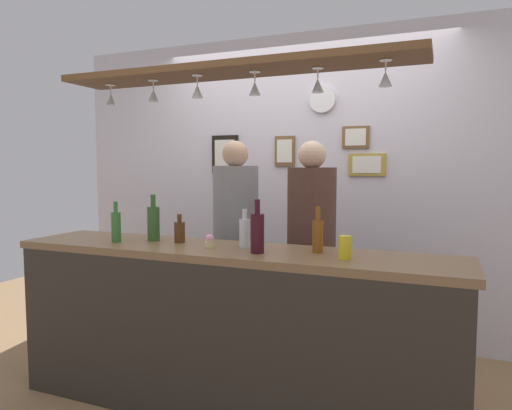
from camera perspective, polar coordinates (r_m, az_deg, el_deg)
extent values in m
plane|color=olive|center=(3.34, -0.70, -21.26)|extent=(8.00, 8.00, 0.00)
cube|color=silver|center=(4.04, 5.40, 2.39)|extent=(4.40, 0.06, 2.60)
cube|color=brown|center=(2.73, -3.61, -5.81)|extent=(2.70, 0.55, 0.04)
cube|color=#2D2823|center=(2.65, -6.08, -17.29)|extent=(2.65, 0.04, 0.94)
cube|color=brown|center=(2.79, -3.26, 16.35)|extent=(2.20, 0.36, 0.04)
cylinder|color=silver|center=(3.28, -17.55, 13.96)|extent=(0.06, 0.06, 0.00)
cylinder|color=silver|center=(3.27, -17.54, 13.48)|extent=(0.01, 0.01, 0.06)
cone|color=silver|center=(3.27, -17.51, 12.36)|extent=(0.07, 0.07, 0.08)
cylinder|color=silver|center=(3.04, -12.60, 14.80)|extent=(0.06, 0.06, 0.00)
cylinder|color=silver|center=(3.04, -12.59, 14.29)|extent=(0.01, 0.01, 0.06)
cone|color=silver|center=(3.03, -12.57, 13.08)|extent=(0.07, 0.07, 0.08)
cylinder|color=silver|center=(2.84, -7.28, 15.62)|extent=(0.06, 0.06, 0.00)
cylinder|color=silver|center=(2.83, -7.28, 15.07)|extent=(0.01, 0.01, 0.06)
cone|color=silver|center=(2.82, -7.26, 13.77)|extent=(0.07, 0.07, 0.08)
cylinder|color=silver|center=(2.72, -0.15, 16.14)|extent=(0.06, 0.06, 0.00)
cylinder|color=silver|center=(2.71, -0.15, 15.57)|extent=(0.01, 0.01, 0.06)
cone|color=silver|center=(2.70, -0.15, 14.22)|extent=(0.07, 0.07, 0.08)
cylinder|color=silver|center=(2.64, 7.66, 16.42)|extent=(0.06, 0.06, 0.00)
cylinder|color=silver|center=(2.64, 7.65, 15.84)|extent=(0.01, 0.01, 0.06)
cone|color=silver|center=(2.63, 7.64, 14.45)|extent=(0.07, 0.07, 0.08)
cylinder|color=silver|center=(2.53, 15.77, 16.85)|extent=(0.06, 0.06, 0.00)
cylinder|color=silver|center=(2.52, 15.76, 16.24)|extent=(0.01, 0.01, 0.06)
cone|color=silver|center=(2.51, 15.72, 14.78)|extent=(0.07, 0.07, 0.08)
cube|color=#2D334C|center=(3.59, -2.49, -12.61)|extent=(0.17, 0.18, 0.79)
cylinder|color=gray|center=(3.44, -2.53, -0.84)|extent=(0.34, 0.34, 0.68)
sphere|color=tan|center=(3.43, -2.56, 6.34)|extent=(0.20, 0.20, 0.20)
cube|color=#2D334C|center=(3.40, 6.76, -13.71)|extent=(0.17, 0.18, 0.78)
cylinder|color=brown|center=(3.24, 6.89, -1.38)|extent=(0.34, 0.34, 0.68)
sphere|color=beige|center=(3.23, 6.97, 6.18)|extent=(0.19, 0.19, 0.19)
cylinder|color=#2D5623|center=(3.05, -12.57, -2.28)|extent=(0.08, 0.08, 0.22)
cylinder|color=#2D5623|center=(3.04, -12.62, 0.53)|extent=(0.03, 0.03, 0.08)
cylinder|color=#336B2D|center=(3.05, -16.92, -2.66)|extent=(0.06, 0.06, 0.19)
cylinder|color=#336B2D|center=(3.04, -16.98, -0.22)|extent=(0.03, 0.03, 0.07)
cylinder|color=#512D14|center=(2.95, -9.43, -3.35)|extent=(0.07, 0.07, 0.13)
cylinder|color=#512D14|center=(2.94, -9.45, -1.61)|extent=(0.03, 0.03, 0.05)
cylinder|color=#380F19|center=(2.55, 0.17, -3.54)|extent=(0.08, 0.08, 0.22)
cylinder|color=#380F19|center=(2.53, 0.17, -0.18)|extent=(0.03, 0.03, 0.08)
cylinder|color=silver|center=(2.72, -1.40, -3.53)|extent=(0.06, 0.06, 0.17)
cylinder|color=silver|center=(2.71, -1.41, -1.13)|extent=(0.03, 0.03, 0.06)
cylinder|color=brown|center=(2.59, 7.65, -3.89)|extent=(0.06, 0.06, 0.18)
cylinder|color=brown|center=(2.57, 7.68, -1.03)|extent=(0.03, 0.03, 0.08)
cylinder|color=yellow|center=(2.44, 10.94, -5.16)|extent=(0.07, 0.07, 0.12)
cylinder|color=beige|center=(2.76, -5.76, -4.80)|extent=(0.06, 0.06, 0.04)
sphere|color=pink|center=(2.76, -5.77, -4.14)|extent=(0.05, 0.05, 0.05)
cube|color=brown|center=(3.89, 12.24, 8.20)|extent=(0.22, 0.02, 0.18)
cube|color=white|center=(3.88, 12.21, 8.22)|extent=(0.17, 0.01, 0.14)
cube|color=#B29338|center=(3.87, 13.55, 4.89)|extent=(0.30, 0.02, 0.18)
cube|color=white|center=(3.85, 13.52, 4.89)|extent=(0.23, 0.01, 0.14)
cube|color=brown|center=(4.04, 3.59, 6.68)|extent=(0.18, 0.02, 0.26)
cube|color=white|center=(4.03, 3.54, 6.68)|extent=(0.14, 0.01, 0.20)
cube|color=black|center=(4.26, -3.85, 6.31)|extent=(0.26, 0.02, 0.34)
cube|color=white|center=(4.25, -3.92, 6.31)|extent=(0.20, 0.01, 0.26)
cylinder|color=white|center=(3.97, 8.21, 12.80)|extent=(0.22, 0.03, 0.22)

